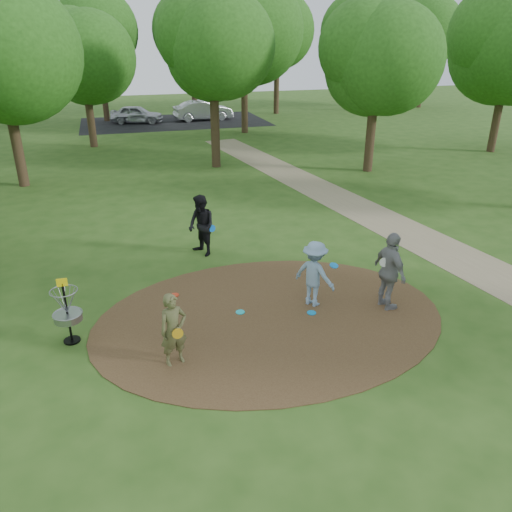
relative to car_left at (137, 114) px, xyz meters
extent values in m
plane|color=#2D5119|center=(0.82, -30.14, -0.66)|extent=(100.00, 100.00, 0.00)
cylinder|color=#47301C|center=(0.82, -30.14, -0.65)|extent=(8.40, 8.40, 0.02)
cube|color=#8C7A5B|center=(7.32, -28.14, -0.66)|extent=(7.55, 39.89, 0.01)
cube|color=black|center=(2.82, -0.14, -0.66)|extent=(14.00, 8.00, 0.01)
imported|color=brown|center=(-1.60, -31.28, 0.12)|extent=(0.66, 0.52, 1.58)
cylinder|color=gold|center=(-1.55, -31.51, 0.17)|extent=(0.22, 0.04, 0.22)
imported|color=#7F9FBE|center=(2.04, -29.83, 0.18)|extent=(1.14, 1.25, 1.68)
cylinder|color=#0D86E7|center=(2.57, -29.79, 0.32)|extent=(0.28, 0.28, 0.08)
imported|color=black|center=(0.00, -25.96, 0.27)|extent=(1.01, 1.11, 1.86)
cylinder|color=blue|center=(0.30, -26.00, 0.17)|extent=(0.23, 0.10, 0.22)
imported|color=gray|center=(3.70, -30.50, 0.32)|extent=(0.56, 1.19, 1.97)
cylinder|color=white|center=(3.51, -30.51, 0.60)|extent=(0.23, 0.12, 0.22)
cylinder|color=#19C0CC|center=(0.18, -29.73, -0.63)|extent=(0.22, 0.22, 0.02)
cylinder|color=#0C88D0|center=(1.83, -30.25, -0.63)|extent=(0.22, 0.22, 0.02)
cylinder|color=red|center=(-1.22, -28.41, -0.63)|extent=(0.22, 0.22, 0.02)
imported|color=#B3B5BB|center=(0.00, 0.00, 0.00)|extent=(4.18, 2.60, 1.33)
imported|color=#A4A6AB|center=(5.10, -0.03, 0.08)|extent=(4.64, 1.89, 1.50)
cylinder|color=black|center=(-3.68, -29.84, 0.01)|extent=(0.05, 0.05, 1.35)
cylinder|color=black|center=(-3.68, -29.84, -0.64)|extent=(0.36, 0.36, 0.04)
cylinder|color=gray|center=(-3.68, -29.84, -0.04)|extent=(0.60, 0.60, 0.16)
torus|color=gray|center=(-3.68, -29.84, 0.04)|extent=(0.63, 0.63, 0.03)
torus|color=gray|center=(-3.68, -29.84, 0.59)|extent=(0.58, 0.58, 0.02)
cube|color=yellow|center=(-3.68, -29.84, 0.79)|extent=(0.22, 0.02, 0.18)
cylinder|color=#332316|center=(-6.18, -16.14, 1.24)|extent=(0.44, 0.44, 3.80)
sphere|color=#224F15|center=(-6.18, -16.14, 4.72)|extent=(5.75, 5.75, 5.75)
cylinder|color=#332316|center=(2.82, -15.14, 1.43)|extent=(0.44, 0.44, 4.18)
sphere|color=#224F15|center=(2.82, -15.14, 4.87)|extent=(4.94, 4.94, 4.94)
cylinder|color=#332316|center=(9.82, -18.14, 1.14)|extent=(0.44, 0.44, 3.61)
sphere|color=#224F15|center=(9.82, -18.14, 4.32)|extent=(4.98, 4.98, 4.98)
cylinder|color=#332316|center=(-3.18, -8.14, 1.05)|extent=(0.44, 0.44, 3.42)
sphere|color=#224F15|center=(-3.18, -8.14, 4.16)|extent=(5.10, 5.10, 5.10)
cylinder|color=#332316|center=(6.82, -6.14, 1.52)|extent=(0.44, 0.44, 4.37)
sphere|color=#224F15|center=(6.82, -6.14, 5.56)|extent=(6.73, 6.73, 6.73)
cylinder|color=#332316|center=(18.82, -16.14, 1.24)|extent=(0.44, 0.44, 3.80)
sphere|color=#224F15|center=(18.82, -16.14, 4.87)|extent=(6.32, 6.32, 6.32)
camera|label=1|loc=(-2.45, -39.89, 5.51)|focal=35.00mm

